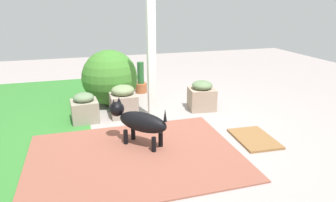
{
  "coord_description": "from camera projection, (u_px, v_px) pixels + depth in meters",
  "views": [
    {
      "loc": [
        -3.82,
        1.06,
        1.72
      ],
      "look_at": [
        0.13,
        -0.1,
        0.34
      ],
      "focal_mm": 32.4,
      "sensor_mm": 36.0,
      "label": 1
    }
  ],
  "objects": [
    {
      "name": "ground_plane",
      "position": [
        164.0,
        127.0,
        4.3
      ],
      "size": [
        12.0,
        12.0,
        0.0
      ],
      "primitive_type": "plane",
      "color": "#A09491"
    },
    {
      "name": "brick_path",
      "position": [
        135.0,
        156.0,
        3.5
      ],
      "size": [
        1.8,
        2.4,
        0.02
      ],
      "primitive_type": "cube",
      "color": "brown",
      "rests_on": "ground"
    },
    {
      "name": "porch_pillar",
      "position": [
        151.0,
        44.0,
        4.27
      ],
      "size": [
        0.11,
        0.11,
        2.27
      ],
      "primitive_type": "cube",
      "color": "white",
      "rests_on": "ground"
    },
    {
      "name": "stone_planter_nearest",
      "position": [
        202.0,
        96.0,
        4.95
      ],
      "size": [
        0.42,
        0.45,
        0.48
      ],
      "color": "tan",
      "rests_on": "ground"
    },
    {
      "name": "stone_planter_mid",
      "position": [
        123.0,
        101.0,
        4.68
      ],
      "size": [
        0.43,
        0.4,
        0.49
      ],
      "color": "gray",
      "rests_on": "ground"
    },
    {
      "name": "stone_planter_far",
      "position": [
        85.0,
        108.0,
        4.47
      ],
      "size": [
        0.4,
        0.41,
        0.44
      ],
      "color": "gray",
      "rests_on": "ground"
    },
    {
      "name": "round_shrub",
      "position": [
        110.0,
        78.0,
        5.13
      ],
      "size": [
        0.94,
        0.94,
        0.94
      ],
      "primitive_type": "sphere",
      "color": "#3B7528",
      "rests_on": "ground"
    },
    {
      "name": "terracotta_pot_tall",
      "position": [
        141.0,
        82.0,
        5.86
      ],
      "size": [
        0.23,
        0.23,
        0.6
      ],
      "color": "#A75733",
      "rests_on": "ground"
    },
    {
      "name": "dog",
      "position": [
        139.0,
        121.0,
        3.68
      ],
      "size": [
        0.69,
        0.67,
        0.56
      ],
      "color": "black",
      "rests_on": "ground"
    },
    {
      "name": "doormat",
      "position": [
        254.0,
        139.0,
        3.92
      ],
      "size": [
        0.7,
        0.5,
        0.03
      ],
      "primitive_type": "cube",
      "rotation": [
        0.0,
        0.0,
        -0.05
      ],
      "color": "olive",
      "rests_on": "ground"
    }
  ]
}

